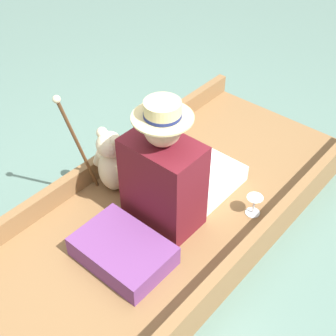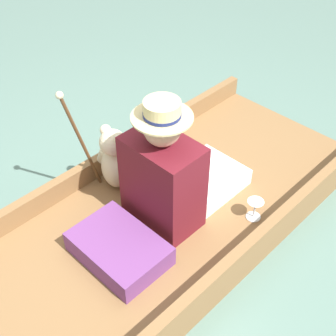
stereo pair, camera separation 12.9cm
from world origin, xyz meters
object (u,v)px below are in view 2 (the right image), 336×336
wine_glass (255,206)px  walking_cane (78,134)px  seated_person (172,175)px  teddy_bear (115,160)px

wine_glass → walking_cane: bearing=-148.2°
seated_person → wine_glass: bearing=43.8°
seated_person → walking_cane: (-0.51, -0.25, 0.16)m
teddy_bear → walking_cane: walking_cane is taller
teddy_bear → walking_cane: bearing=-119.3°
seated_person → walking_cane: 0.59m
teddy_bear → wine_glass: 0.89m
teddy_bear → wine_glass: size_ratio=3.37×
teddy_bear → walking_cane: size_ratio=0.58×
seated_person → teddy_bear: 0.43m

